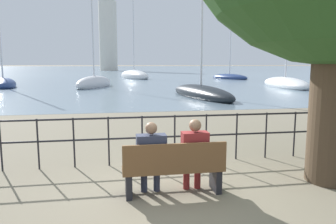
{
  "coord_description": "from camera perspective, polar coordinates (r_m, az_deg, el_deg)",
  "views": [
    {
      "loc": [
        -0.96,
        -5.13,
        2.14
      ],
      "look_at": [
        0.0,
        0.5,
        1.3
      ],
      "focal_mm": 35.0,
      "sensor_mm": 36.0,
      "label": 1
    }
  ],
  "objects": [
    {
      "name": "ground_plane",
      "position": [
        5.64,
        0.88,
        -13.94
      ],
      "size": [
        1000.0,
        1000.0,
        0.0
      ],
      "primitive_type": "plane",
      "color": "#7A705B"
    },
    {
      "name": "harbor_water",
      "position": [
        164.48,
        -9.42,
        7.54
      ],
      "size": [
        600.0,
        300.0,
        0.01
      ],
      "color": "slate",
      "rests_on": "ground_plane"
    },
    {
      "name": "park_bench",
      "position": [
        5.43,
        1.01,
        -10.02
      ],
      "size": [
        1.67,
        0.45,
        0.9
      ],
      "color": "brown",
      "rests_on": "ground_plane"
    },
    {
      "name": "seated_person_left",
      "position": [
        5.38,
        -2.95,
        -7.5
      ],
      "size": [
        0.48,
        0.35,
        1.22
      ],
      "color": "#2D3347",
      "rests_on": "ground_plane"
    },
    {
      "name": "seated_person_right",
      "position": [
        5.5,
        4.6,
        -7.01
      ],
      "size": [
        0.43,
        0.35,
        1.25
      ],
      "color": "maroon",
      "rests_on": "ground_plane"
    },
    {
      "name": "promenade_railing",
      "position": [
        7.06,
        -1.65,
        -3.48
      ],
      "size": [
        10.66,
        0.04,
        1.05
      ],
      "color": "black",
      "rests_on": "ground_plane"
    },
    {
      "name": "sailboat_0",
      "position": [
        33.85,
        -26.76,
        4.39
      ],
      "size": [
        3.8,
        6.38,
        10.48
      ],
      "rotation": [
        0.0,
        0.0,
        0.29
      ],
      "color": "navy",
      "rests_on": "ground_plane"
    },
    {
      "name": "sailboat_1",
      "position": [
        30.96,
        -12.73,
        4.85
      ],
      "size": [
        3.95,
        6.66,
        8.57
      ],
      "rotation": [
        0.0,
        0.0,
        -0.38
      ],
      "color": "silver",
      "rests_on": "ground_plane"
    },
    {
      "name": "sailboat_2",
      "position": [
        47.78,
        10.66,
        6.04
      ],
      "size": [
        4.61,
        7.02,
        12.42
      ],
      "rotation": [
        0.0,
        0.0,
        0.4
      ],
      "color": "navy",
      "rests_on": "ground_plane"
    },
    {
      "name": "sailboat_3",
      "position": [
        48.8,
        -5.92,
        6.28
      ],
      "size": [
        5.07,
        9.21,
        11.7
      ],
      "rotation": [
        0.0,
        0.0,
        0.31
      ],
      "color": "white",
      "rests_on": "ground_plane"
    },
    {
      "name": "sailboat_4",
      "position": [
        21.45,
        5.75,
        3.28
      ],
      "size": [
        3.12,
        8.48,
        7.01
      ],
      "rotation": [
        0.0,
        0.0,
        0.16
      ],
      "color": "black",
      "rests_on": "ground_plane"
    },
    {
      "name": "sailboat_5",
      "position": [
        32.44,
        19.71,
        4.67
      ],
      "size": [
        3.43,
        9.14,
        12.41
      ],
      "rotation": [
        0.0,
        0.0,
        -0.12
      ],
      "color": "white",
      "rests_on": "ground_plane"
    },
    {
      "name": "harbor_lighthouse",
      "position": [
        108.05,
        -10.42,
        13.59
      ],
      "size": [
        5.64,
        5.64,
        26.18
      ],
      "color": "silver",
      "rests_on": "ground_plane"
    }
  ]
}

